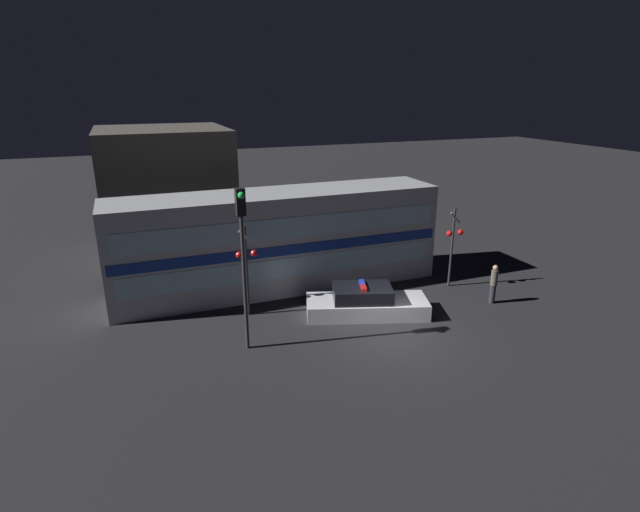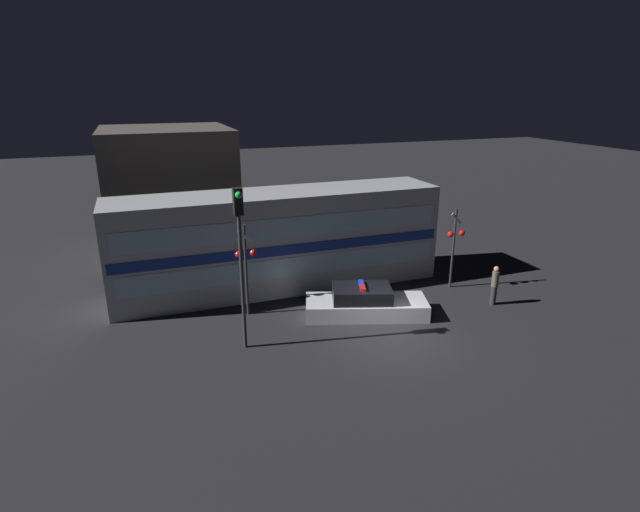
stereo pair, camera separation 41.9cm
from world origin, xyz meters
name	(u,v)px [view 2 (the right image)]	position (x,y,z in m)	size (l,w,h in m)	color
ground_plane	(390,336)	(0.00, 0.00, 0.00)	(120.00, 120.00, 0.00)	black
train	(279,240)	(-2.52, 6.26, 2.24)	(14.85, 3.01, 4.49)	#B7BABF
police_car	(365,304)	(-0.11, 2.03, 0.50)	(5.22, 3.25, 1.36)	silver
pedestrian	(495,285)	(5.52, 1.08, 0.89)	(0.29, 0.29, 1.73)	#2D2833
crossing_signal_near	(455,241)	(4.92, 3.33, 2.27)	(0.86, 0.32, 3.76)	#2D2D33
crossing_signal_far	(246,262)	(-4.59, 3.71, 2.30)	(0.86, 0.32, 3.82)	#2D2D33
traffic_light_corner	(240,241)	(-5.28, 1.07, 4.02)	(0.30, 0.46, 5.81)	#2D2D33
building_left	(170,190)	(-6.62, 13.92, 3.40)	(6.75, 6.67, 6.81)	#47423D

